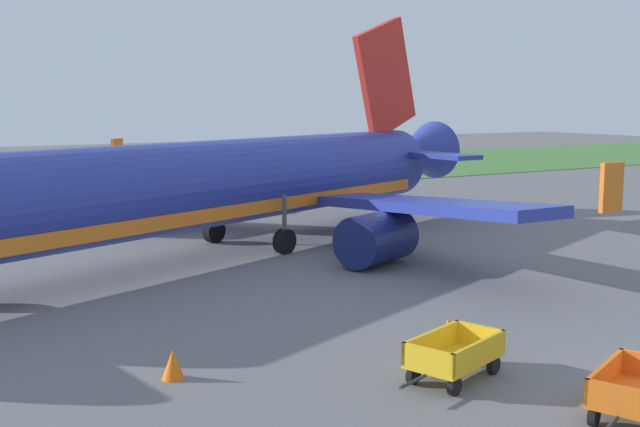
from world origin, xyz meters
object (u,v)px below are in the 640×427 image
at_px(airplane, 224,184).
at_px(baggage_cart_third_in_row, 635,391).
at_px(baggage_cart_fourth_in_row, 454,355).
at_px(traffic_cone_mid_apron, 448,329).
at_px(traffic_cone_by_carts, 173,364).

bearing_deg(airplane, baggage_cart_third_in_row, -89.38).
height_order(airplane, baggage_cart_fourth_in_row, airplane).
distance_m(airplane, baggage_cart_fourth_in_row, 17.60).
height_order(baggage_cart_third_in_row, traffic_cone_mid_apron, baggage_cart_third_in_row).
height_order(baggage_cart_third_in_row, traffic_cone_by_carts, baggage_cart_third_in_row).
height_order(traffic_cone_mid_apron, traffic_cone_by_carts, traffic_cone_by_carts).
height_order(baggage_cart_third_in_row, baggage_cart_fourth_in_row, same).
relative_size(airplane, traffic_cone_mid_apron, 56.40).
height_order(baggage_cart_fourth_in_row, traffic_cone_by_carts, baggage_cart_fourth_in_row).
bearing_deg(traffic_cone_by_carts, baggage_cart_third_in_row, -43.23).
bearing_deg(baggage_cart_third_in_row, baggage_cart_fourth_in_row, 115.45).
distance_m(baggage_cart_third_in_row, baggage_cart_fourth_in_row, 4.16).
distance_m(airplane, traffic_cone_mid_apron, 15.11).
height_order(baggage_cart_fourth_in_row, traffic_cone_mid_apron, baggage_cart_fourth_in_row).
bearing_deg(baggage_cart_fourth_in_row, baggage_cart_third_in_row, -64.55).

